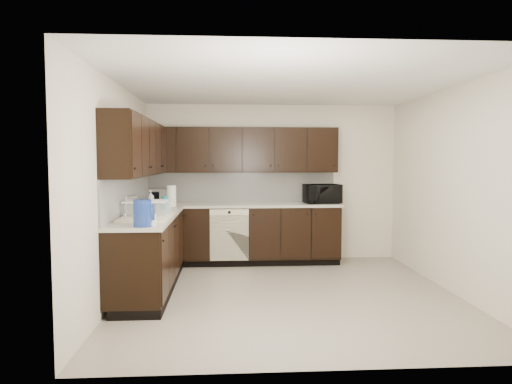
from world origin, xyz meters
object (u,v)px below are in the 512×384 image
storage_bin (146,209)px  blue_pitcher (142,213)px  sink (145,223)px  microwave (322,194)px  toaster_oven (161,196)px

storage_bin → blue_pitcher: bearing=-82.3°
sink → microwave: 2.96m
sink → blue_pitcher: 0.72m
blue_pitcher → storage_bin: bearing=97.4°
sink → microwave: (2.43, 1.68, 0.21)m
blue_pitcher → sink: bearing=97.8°
sink → toaster_oven: size_ratio=2.18×
microwave → storage_bin: 2.90m
microwave → blue_pitcher: microwave is taller
toaster_oven → storage_bin: size_ratio=0.79×
sink → microwave: size_ratio=1.53×
toaster_oven → blue_pitcher: size_ratio=1.38×
sink → storage_bin: sink is taller
toaster_oven → microwave: bearing=22.4°
toaster_oven → blue_pitcher: blue_pitcher is taller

